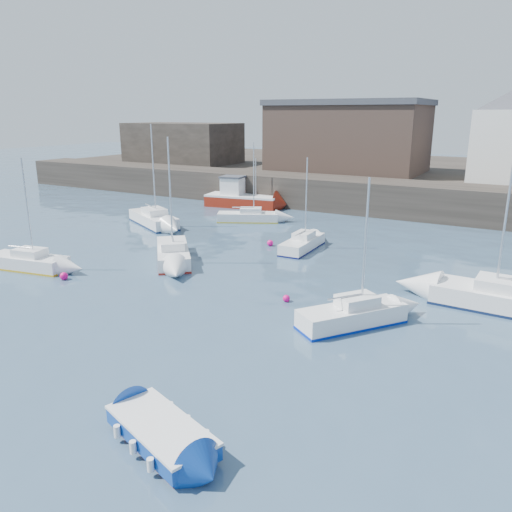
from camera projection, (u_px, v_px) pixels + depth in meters
The scene contains 17 objects.
water at pixel (89, 378), 17.65m from camera, with size 220.00×220.00×0.00m, color #2D4760.
quay_wall at pixel (378, 197), 46.48m from camera, with size 90.00×5.00×3.00m, color #28231E.
land_strip at pixel (420, 177), 61.55m from camera, with size 90.00×32.00×2.80m, color #28231E.
warehouse at pixel (348, 136), 54.60m from camera, with size 16.40×10.40×7.60m.
bldg_west at pixel (183, 143), 64.58m from camera, with size 14.00×8.00×5.00m.
blue_dinghy at pixel (161, 433), 13.98m from camera, with size 4.01×2.70×0.70m.
fishing_boat at pixel (241, 197), 49.78m from camera, with size 7.64×3.86×4.84m.
sailboat_a at pixel (28, 262), 29.85m from camera, with size 5.30×2.51×6.62m.
sailboat_b at pixel (173, 253), 31.57m from camera, with size 5.36×5.77×7.70m.
sailboat_c at pixel (352, 315), 21.88m from camera, with size 4.20×4.90×6.49m.
sailboat_d at pixel (510, 300), 23.49m from camera, with size 7.20×2.61×9.06m.
sailboat_e at pixel (153, 219), 41.59m from camera, with size 6.60×4.80×8.22m.
sailboat_f at pixel (302, 243), 34.13m from camera, with size 1.65×4.81×6.21m.
sailboat_h at pixel (248, 217), 42.97m from camera, with size 5.40×3.84×6.70m.
buoy_near at pixel (64, 280), 28.07m from camera, with size 0.45×0.45×0.45m, color #E20A6E.
buoy_mid at pixel (286, 301), 24.81m from camera, with size 0.36×0.36×0.36m, color #E20A6E.
buoy_far at pixel (270, 246), 35.22m from camera, with size 0.44×0.44×0.44m, color #E20A6E.
Camera 1 is at (12.95, -10.78, 9.03)m, focal length 35.00 mm.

